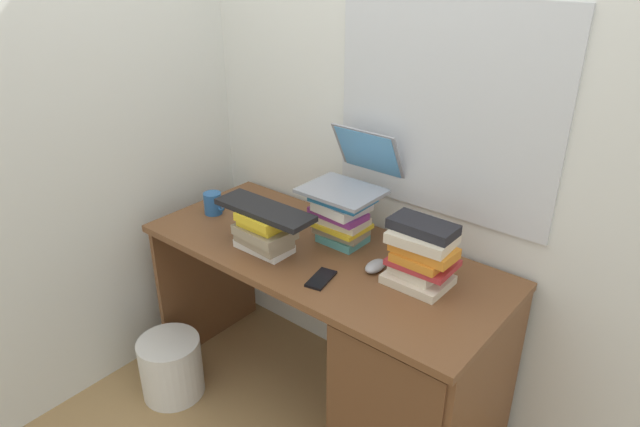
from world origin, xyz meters
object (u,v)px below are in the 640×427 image
at_px(mug, 213,203).
at_px(cell_phone, 321,279).
at_px(desk, 395,366).
at_px(keyboard, 265,210).
at_px(computer_mouse, 375,266).
at_px(book_stack_tall, 342,216).
at_px(wastebasket, 171,367).
at_px(laptop, 353,174).
at_px(book_stack_side, 421,254).
at_px(book_stack_keyboard_riser, 265,232).

xyz_separation_m(mug, cell_phone, (0.73, -0.12, -0.04)).
xyz_separation_m(desk, keyboard, (-0.56, -0.11, 0.53)).
distance_m(computer_mouse, cell_phone, 0.21).
relative_size(book_stack_tall, wastebasket, 0.85).
bearing_deg(laptop, computer_mouse, -35.07).
height_order(mug, cell_phone, mug).
bearing_deg(book_stack_side, book_stack_keyboard_riser, -162.20).
relative_size(mug, wastebasket, 0.41).
relative_size(book_stack_tall, cell_phone, 1.78).
bearing_deg(book_stack_keyboard_riser, cell_phone, -5.04).
height_order(book_stack_tall, book_stack_keyboard_riser, book_stack_tall).
bearing_deg(mug, wastebasket, -83.55).
xyz_separation_m(book_stack_tall, laptop, (-0.00, 0.07, 0.16)).
bearing_deg(desk, computer_mouse, 162.18).
distance_m(book_stack_tall, computer_mouse, 0.27).
distance_m(book_stack_side, cell_phone, 0.37).
bearing_deg(wastebasket, laptop, 45.65).
bearing_deg(desk, wastebasket, -158.48).
bearing_deg(keyboard, wastebasket, -145.71).
relative_size(laptop, mug, 2.97).
bearing_deg(wastebasket, desk, 21.52).
relative_size(mug, cell_phone, 0.87).
relative_size(book_stack_tall, keyboard, 0.58).
distance_m(book_stack_tall, wastebasket, 1.07).
bearing_deg(cell_phone, desk, 16.27).
height_order(book_stack_tall, laptop, laptop).
bearing_deg(book_stack_side, laptop, 162.21).
distance_m(laptop, keyboard, 0.38).
xyz_separation_m(computer_mouse, cell_phone, (-0.11, -0.18, -0.01)).
distance_m(keyboard, computer_mouse, 0.47).
bearing_deg(book_stack_tall, mug, -165.68).
distance_m(book_stack_side, keyboard, 0.62).
xyz_separation_m(book_stack_keyboard_riser, cell_phone, (0.31, -0.03, -0.08)).
xyz_separation_m(book_stack_keyboard_riser, computer_mouse, (0.42, 0.15, -0.07)).
xyz_separation_m(laptop, keyboard, (-0.19, -0.32, -0.10)).
height_order(book_stack_side, keyboard, book_stack_side).
xyz_separation_m(keyboard, wastebasket, (-0.38, -0.26, -0.81)).
height_order(computer_mouse, cell_phone, computer_mouse).
bearing_deg(mug, book_stack_side, 5.44).
bearing_deg(laptop, cell_phone, -70.89).
relative_size(computer_mouse, cell_phone, 0.76).
height_order(desk, book_stack_side, book_stack_side).
distance_m(book_stack_side, laptop, 0.45).
bearing_deg(mug, book_stack_keyboard_riser, -12.64).
relative_size(laptop, computer_mouse, 3.38).
bearing_deg(cell_phone, book_stack_side, 25.67).
height_order(desk, computer_mouse, computer_mouse).
height_order(cell_phone, wastebasket, cell_phone).
bearing_deg(cell_phone, computer_mouse, 45.89).
bearing_deg(book_stack_keyboard_riser, book_stack_side, 17.80).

